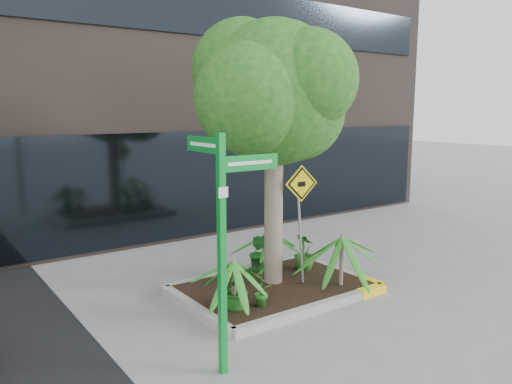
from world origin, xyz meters
TOP-DOWN VIEW (x-y plane):
  - ground at (0.00, 0.00)m, footprint 80.00×80.00m
  - planter at (0.23, 0.27)m, footprint 3.35×2.36m
  - tree at (0.29, 0.47)m, footprint 3.19×2.83m
  - palm_front at (1.16, -0.39)m, footprint 1.04×1.04m
  - palm_left at (-0.99, -0.21)m, footprint 0.93×0.93m
  - palm_back at (0.79, 1.15)m, footprint 0.84×0.84m
  - shrub_a at (-0.94, -0.19)m, footprint 0.77×0.77m
  - shrub_b at (1.19, 0.63)m, footprint 0.43×0.43m
  - shrub_c at (-0.57, -0.34)m, footprint 0.50×0.50m
  - shrub_d at (0.45, 1.10)m, footprint 0.52×0.52m
  - street_sign_post at (-1.94, -1.44)m, footprint 0.88×0.86m
  - cattle_sign at (0.68, 0.17)m, footprint 0.65×0.29m

SIDE VIEW (x-z plane):
  - ground at x=0.00m, z-range 0.00..0.00m
  - planter at x=0.23m, z-range 0.03..0.18m
  - shrub_a at x=-0.94m, z-range 0.15..0.81m
  - shrub_c at x=-0.57m, z-range 0.15..0.85m
  - shrub_b at x=1.19m, z-range 0.15..0.86m
  - shrub_d at x=0.45m, z-range 0.15..0.88m
  - palm_back at x=0.79m, z-range 0.38..1.32m
  - palm_left at x=-0.99m, z-range 0.41..1.44m
  - palm_front at x=1.16m, z-range 0.44..1.59m
  - cattle_sign at x=0.68m, z-range 0.53..2.64m
  - street_sign_post at x=-1.94m, z-range 0.35..3.31m
  - tree at x=0.29m, z-range 1.10..5.89m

